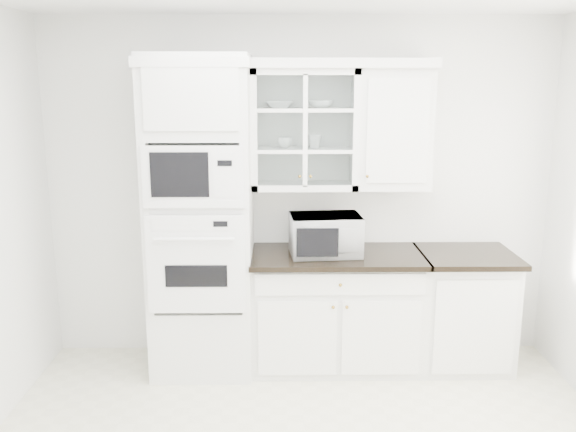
{
  "coord_description": "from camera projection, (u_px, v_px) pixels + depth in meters",
  "views": [
    {
      "loc": [
        -0.15,
        -3.04,
        2.23
      ],
      "look_at": [
        -0.1,
        1.05,
        1.3
      ],
      "focal_mm": 38.0,
      "sensor_mm": 36.0,
      "label": 1
    }
  ],
  "objects": [
    {
      "name": "extra_base_cabinet",
      "position": [
        463.0,
        308.0,
        4.79
      ],
      "size": [
        0.72,
        0.67,
        0.92
      ],
      "color": "white",
      "rests_on": "ground"
    },
    {
      "name": "room_shell",
      "position": [
        307.0,
        158.0,
        3.49
      ],
      "size": [
        4.0,
        3.5,
        2.7
      ],
      "color": "white",
      "rests_on": "ground"
    },
    {
      "name": "base_cabinet_run",
      "position": [
        336.0,
        309.0,
        4.78
      ],
      "size": [
        1.32,
        0.67,
        0.92
      ],
      "color": "white",
      "rests_on": "ground"
    },
    {
      "name": "crown_molding",
      "position": [
        291.0,
        63.0,
        4.47
      ],
      "size": [
        2.14,
        0.38,
        0.07
      ],
      "primitive_type": "cube",
      "color": "white",
      "rests_on": "room_shell"
    },
    {
      "name": "cup_a",
      "position": [
        285.0,
        142.0,
        4.62
      ],
      "size": [
        0.13,
        0.13,
        0.08
      ],
      "primitive_type": "imported",
      "rotation": [
        0.0,
        0.0,
        0.22
      ],
      "color": "white",
      "rests_on": "upper_cabinet_glass"
    },
    {
      "name": "bowl_b",
      "position": [
        321.0,
        104.0,
        4.54
      ],
      "size": [
        0.19,
        0.19,
        0.06
      ],
      "primitive_type": "imported",
      "rotation": [
        0.0,
        0.0,
        0.02
      ],
      "color": "white",
      "rests_on": "upper_cabinet_glass"
    },
    {
      "name": "countertop_microwave",
      "position": [
        325.0,
        234.0,
        4.62
      ],
      "size": [
        0.56,
        0.48,
        0.3
      ],
      "primitive_type": "imported",
      "rotation": [
        0.0,
        0.0,
        3.23
      ],
      "color": "white",
      "rests_on": "base_cabinet_run"
    },
    {
      "name": "cup_b",
      "position": [
        315.0,
        141.0,
        4.62
      ],
      "size": [
        0.12,
        0.12,
        0.1
      ],
      "primitive_type": "imported",
      "rotation": [
        0.0,
        0.0,
        0.05
      ],
      "color": "white",
      "rests_on": "upper_cabinet_glass"
    },
    {
      "name": "bowl_a",
      "position": [
        280.0,
        104.0,
        4.54
      ],
      "size": [
        0.24,
        0.24,
        0.05
      ],
      "primitive_type": "imported",
      "rotation": [
        0.0,
        0.0,
        -0.08
      ],
      "color": "white",
      "rests_on": "upper_cabinet_glass"
    },
    {
      "name": "upper_cabinet_glass",
      "position": [
        304.0,
        129.0,
        4.6
      ],
      "size": [
        0.8,
        0.33,
        0.9
      ],
      "color": "white",
      "rests_on": "room_shell"
    },
    {
      "name": "upper_cabinet_solid",
      "position": [
        393.0,
        129.0,
        4.61
      ],
      "size": [
        0.55,
        0.33,
        0.9
      ],
      "primitive_type": "cube",
      "color": "white",
      "rests_on": "room_shell"
    },
    {
      "name": "oven_column",
      "position": [
        201.0,
        218.0,
        4.57
      ],
      "size": [
        0.76,
        0.68,
        2.4
      ],
      "color": "white",
      "rests_on": "ground"
    }
  ]
}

